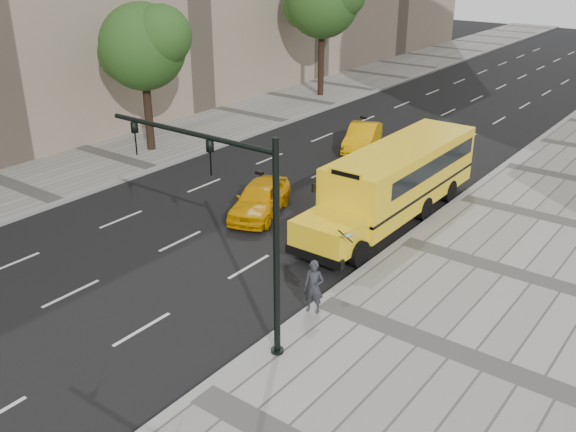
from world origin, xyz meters
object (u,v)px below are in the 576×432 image
Objects in this scene: taxi_near at (260,199)px; pedestrian at (314,287)px; tree_c at (323,0)px; school_bus at (398,176)px; traffic_signal at (235,211)px; taxi_far at (363,137)px; tree_b at (144,46)px.

pedestrian is (6.35, -5.16, 0.29)m from taxi_near.
tree_c is 5.41× the size of pedestrian.
taxi_near is at bearing -62.54° from tree_c.
school_bus is 11.17m from traffic_signal.
pedestrian reaches higher than taxi_far.
taxi_far is 19.51m from traffic_signal.
tree_c is at bearing 97.39° from taxi_near.
school_bus is at bearing 15.84° from taxi_near.
school_bus reaches higher than taxi_near.
tree_b is 4.55× the size of pedestrian.
taxi_near is (10.25, -3.20, -4.97)m from tree_b.
tree_b reaches higher than traffic_signal.
traffic_signal is at bearing -60.19° from tree_c.
pedestrian is (16.59, -24.86, -5.82)m from tree_c.
tree_b is 19.16m from pedestrian.
tree_c reaches higher than taxi_near.
tree_b is 19.00m from traffic_signal.
taxi_far is (-5.93, 7.13, -1.06)m from school_bus.
pedestrian is (7.61, -15.67, 0.32)m from taxi_far.
taxi_near is 10.59m from taxi_far.
tree_b is at bearing -160.21° from taxi_far.
tree_c is 14.23m from taxi_far.
taxi_near is at bearing 125.46° from traffic_signal.
tree_c is 30.44m from pedestrian.
traffic_signal is at bearing -127.96° from pedestrian.
pedestrian is 4.00m from traffic_signal.
tree_b reaches higher than pedestrian.
traffic_signal is (5.36, -7.52, 3.36)m from taxi_near.
traffic_signal is at bearing -74.61° from taxi_near.
tree_b is 1.86× the size of taxi_far.
taxi_far is at bearing 100.73° from pedestrian.
school_bus reaches higher than taxi_far.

